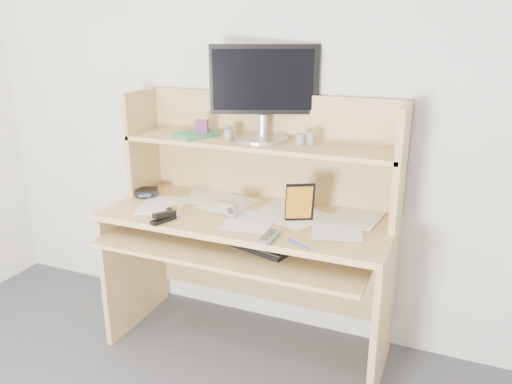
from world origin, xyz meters
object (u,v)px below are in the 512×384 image
at_px(keyboard, 252,243).
at_px(tv_remote, 269,237).
at_px(monitor, 264,90).
at_px(desk, 254,219).
at_px(game_case, 300,202).

height_order(keyboard, tv_remote, tv_remote).
xyz_separation_m(keyboard, monitor, (-0.08, 0.33, 0.66)).
bearing_deg(desk, tv_remote, -57.75).
distance_m(tv_remote, monitor, 0.75).
xyz_separation_m(tv_remote, game_case, (0.06, 0.25, 0.09)).
bearing_deg(desk, monitor, 88.52).
xyz_separation_m(desk, keyboard, (0.08, -0.20, -0.03)).
distance_m(keyboard, game_case, 0.29).
relative_size(keyboard, monitor, 0.85).
bearing_deg(monitor, keyboard, -99.07).
bearing_deg(game_case, monitor, 114.78).
bearing_deg(monitor, game_case, -60.56).
relative_size(desk, keyboard, 3.26).
relative_size(tv_remote, game_case, 0.94).
distance_m(desk, game_case, 0.32).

